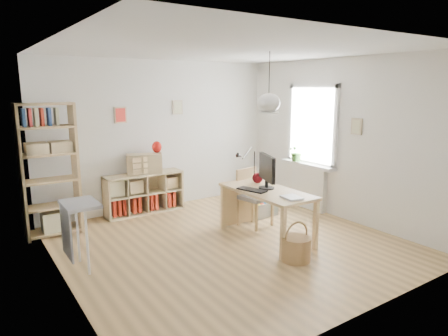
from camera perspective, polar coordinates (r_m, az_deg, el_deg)
ground at (r=5.88m, az=0.83°, el=-10.67°), size 4.50×4.50×0.00m
room_shell at (r=5.67m, az=6.40°, el=9.21°), size 4.50×4.50×4.50m
window_unit at (r=7.39m, az=12.55°, el=6.02°), size 0.07×1.16×1.46m
radiator at (r=7.56m, az=11.99°, el=-2.70°), size 0.10×0.80×0.80m
windowsill at (r=7.43m, az=11.86°, el=0.46°), size 0.22×1.20×0.06m
desk at (r=5.88m, az=6.11°, el=-4.00°), size 0.70×1.50×0.75m
cube_shelf at (r=7.33m, az=-11.58°, el=-3.96°), size 1.40×0.38×0.72m
tall_bookshelf at (r=6.47m, az=-23.79°, el=0.43°), size 0.80×0.38×2.00m
side_table at (r=5.18m, az=-20.50°, el=-6.68°), size 0.40×0.55×0.85m
chair at (r=6.49m, az=4.12°, el=-3.65°), size 0.53×0.53×0.93m
wicker_basket at (r=5.36m, az=10.26°, el=-11.15°), size 0.39×0.38×0.53m
storage_chest at (r=7.10m, az=5.12°, el=-5.31°), size 0.53×0.60×0.53m
monitor at (r=5.86m, az=6.14°, el=-0.25°), size 0.25×0.56×0.51m
keyboard at (r=5.79m, az=3.99°, el=-3.13°), size 0.28×0.47×0.02m
task_lamp at (r=6.25m, az=3.11°, el=0.98°), size 0.46×0.17×0.49m
yarn_ball at (r=6.23m, az=4.81°, el=-1.42°), size 0.16×0.16×0.16m
paper_tray at (r=5.45m, az=9.65°, el=-4.18°), size 0.25×0.29×0.03m
drawer_chest at (r=7.17m, az=-11.33°, el=0.60°), size 0.67×0.47×0.35m
red_vase at (r=7.22m, az=-9.59°, el=2.97°), size 0.17×0.17×0.21m
potted_plant at (r=7.57m, az=10.35°, el=2.29°), size 0.36×0.33×0.35m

